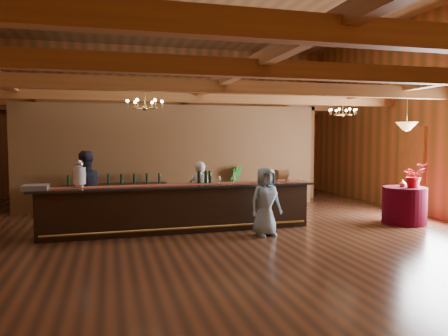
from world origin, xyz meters
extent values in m
plane|color=brown|center=(0.00, 0.00, 0.00)|extent=(14.00, 14.00, 0.00)
cube|color=#A85A30|center=(0.00, 7.00, 2.75)|extent=(12.00, 0.10, 5.50)
cube|color=#A85A30|center=(6.00, 0.00, 2.75)|extent=(0.10, 14.00, 5.50)
cube|color=#A6672C|center=(0.00, -5.50, 3.20)|extent=(11.90, 0.20, 0.28)
cube|color=#A6672C|center=(0.00, -3.00, 3.20)|extent=(11.90, 0.20, 0.28)
cube|color=#A6672C|center=(0.00, -0.50, 3.20)|extent=(11.90, 0.20, 0.28)
cube|color=#A6672C|center=(0.00, 2.00, 3.20)|extent=(11.90, 0.20, 0.28)
cube|color=#A6672C|center=(0.00, 4.50, 3.20)|extent=(11.90, 0.20, 0.28)
cube|color=#A6672C|center=(0.00, 6.80, 3.20)|extent=(11.90, 0.20, 0.28)
cube|color=#A6672C|center=(0.00, 0.00, 3.34)|extent=(0.18, 13.90, 0.22)
cube|color=#A6672C|center=(4.50, 0.00, 3.34)|extent=(0.18, 13.90, 0.22)
cube|color=#A6672C|center=(-4.50, 4.50, 1.60)|extent=(0.20, 0.20, 3.20)
cube|color=#A6672C|center=(4.50, 4.50, 1.60)|extent=(0.20, 0.20, 3.20)
cube|color=brown|center=(-0.50, 3.50, 1.55)|extent=(9.00, 0.18, 3.10)
cube|color=white|center=(5.95, 1.00, 1.55)|extent=(0.12, 1.05, 1.75)
cube|color=black|center=(1.00, 5.50, 0.55)|extent=(1.20, 0.60, 1.10)
cube|color=#A26739|center=(-2.00, 5.50, 0.50)|extent=(1.00, 0.60, 1.00)
cube|color=black|center=(-0.82, 0.16, 0.50)|extent=(6.05, 0.83, 1.01)
cube|color=black|center=(-0.82, 0.16, 1.03)|extent=(6.36, 0.97, 0.05)
cube|color=maroon|center=(-0.82, 0.16, 1.06)|extent=(5.94, 0.57, 0.01)
cylinder|color=tan|center=(-0.82, -0.25, 0.15)|extent=(5.83, 0.22, 0.05)
cylinder|color=silver|center=(-2.96, 0.15, 1.10)|extent=(0.18, 0.18, 0.08)
cylinder|color=silver|center=(-2.96, 0.15, 1.32)|extent=(0.26, 0.26, 0.36)
sphere|color=silver|center=(-2.96, 0.15, 1.57)|extent=(0.18, 0.18, 0.18)
cube|color=gray|center=(-3.81, 0.02, 1.11)|extent=(0.50, 0.50, 0.10)
cube|color=#A26739|center=(1.52, 0.18, 1.21)|extent=(0.06, 0.06, 0.30)
cube|color=#A26739|center=(1.80, 0.18, 1.21)|extent=(0.06, 0.06, 0.30)
cylinder|color=#A26739|center=(1.66, 0.18, 1.24)|extent=(0.24, 0.24, 0.24)
cylinder|color=black|center=(-0.34, 0.29, 1.21)|extent=(0.07, 0.07, 0.30)
cylinder|color=black|center=(-0.18, 0.30, 1.21)|extent=(0.07, 0.07, 0.30)
cylinder|color=black|center=(-0.08, 0.30, 1.21)|extent=(0.07, 0.07, 0.30)
cube|color=black|center=(-2.19, 3.12, 0.41)|extent=(2.94, 0.90, 0.82)
cylinder|color=#470211|center=(4.68, -0.38, 0.45)|extent=(1.05, 1.05, 0.91)
cylinder|color=tan|center=(-1.55, 0.35, 2.99)|extent=(0.02, 0.02, 0.42)
sphere|color=tan|center=(-1.55, 0.35, 2.78)|extent=(0.12, 0.12, 0.12)
torus|color=tan|center=(-1.55, 0.35, 2.88)|extent=(0.80, 0.80, 0.04)
cylinder|color=tan|center=(4.31, 2.00, 2.99)|extent=(0.02, 0.02, 0.42)
sphere|color=tan|center=(4.31, 2.00, 2.78)|extent=(0.12, 0.12, 0.12)
torus|color=tan|center=(4.31, 2.00, 2.88)|extent=(0.80, 0.80, 0.04)
cylinder|color=tan|center=(4.68, -0.38, 2.80)|extent=(0.02, 0.02, 0.80)
cone|color=#EFA457|center=(4.68, -0.38, 2.40)|extent=(0.52, 0.52, 0.20)
imported|color=white|center=(-0.19, 0.93, 0.77)|extent=(0.67, 0.57, 1.54)
imported|color=#222234|center=(-2.90, 0.88, 0.91)|extent=(1.10, 1.00, 1.82)
imported|color=#85A8C0|center=(0.91, -0.76, 0.74)|extent=(0.81, 0.61, 1.49)
imported|color=#20621E|center=(1.33, 3.35, 0.63)|extent=(0.76, 0.65, 1.26)
imported|color=#BE0814|center=(4.82, -0.52, 1.21)|extent=(0.56, 0.49, 0.60)
imported|color=tan|center=(4.71, -0.25, 1.04)|extent=(0.17, 0.17, 0.27)
camera|label=1|loc=(-2.34, -9.55, 2.12)|focal=35.00mm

